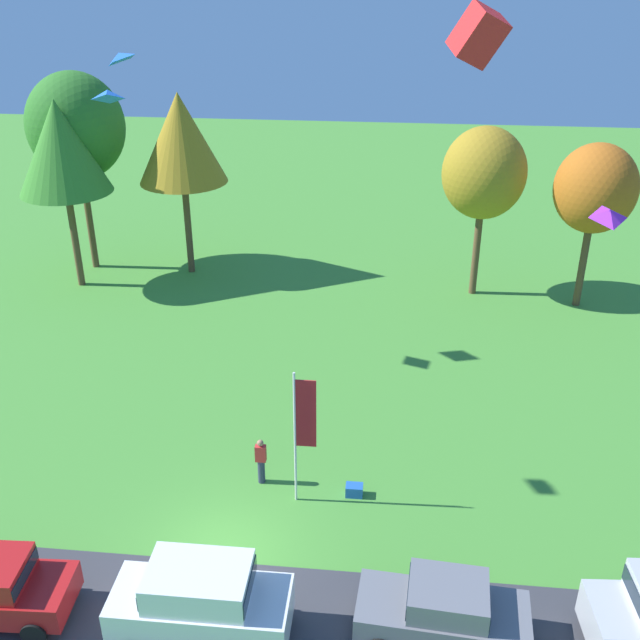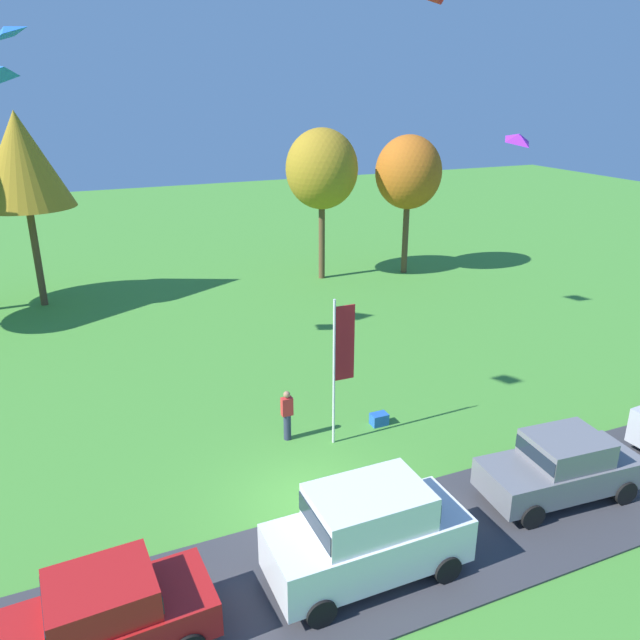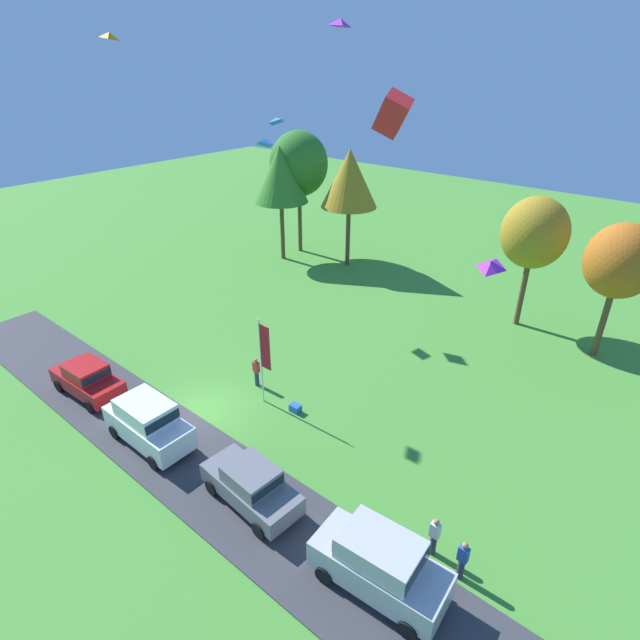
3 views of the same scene
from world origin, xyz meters
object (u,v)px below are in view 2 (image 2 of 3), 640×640
(tree_lone_near, at_px, (322,170))
(flag_banner, at_px, (341,353))
(car_sedan_mid_row, at_px, (562,465))
(tree_center_back, at_px, (408,173))
(person_on_lawn, at_px, (287,415))
(kite_diamond_mid_center, at_px, (5,31))
(car_suv_far_end, at_px, (368,530))
(kite_diamond_near_flag, at_px, (519,138))
(car_sedan_near_entrance, at_px, (100,617))
(tree_left_of_center, at_px, (21,160))
(cooler_box, at_px, (379,419))

(tree_lone_near, xyz_separation_m, flag_banner, (-6.74, -16.95, -3.26))
(car_sedan_mid_row, relative_size, tree_center_back, 0.56)
(person_on_lawn, xyz_separation_m, kite_diamond_mid_center, (-6.59, 8.95, 11.55))
(car_suv_far_end, relative_size, tree_lone_near, 0.54)
(car_sedan_mid_row, distance_m, kite_diamond_mid_center, 22.37)
(flag_banner, bearing_deg, kite_diamond_mid_center, 129.80)
(tree_lone_near, bearing_deg, kite_diamond_near_flag, -79.90)
(car_sedan_near_entrance, distance_m, tree_lone_near, 27.21)
(person_on_lawn, height_order, tree_lone_near, tree_lone_near)
(car_suv_far_end, relative_size, tree_center_back, 0.57)
(car_sedan_mid_row, relative_size, kite_diamond_near_flag, 4.86)
(tree_center_back, bearing_deg, person_on_lawn, -131.12)
(car_suv_far_end, bearing_deg, kite_diamond_near_flag, 40.17)
(car_suv_far_end, height_order, kite_diamond_mid_center, kite_diamond_mid_center)
(kite_diamond_mid_center, bearing_deg, tree_center_back, 17.61)
(tree_left_of_center, height_order, kite_diamond_mid_center, kite_diamond_mid_center)
(tree_center_back, xyz_separation_m, kite_diamond_mid_center, (-19.92, -6.32, 6.44))
(tree_center_back, bearing_deg, flag_banner, -126.40)
(person_on_lawn, xyz_separation_m, tree_center_back, (13.33, 15.27, 5.10))
(car_sedan_mid_row, bearing_deg, tree_lone_near, 83.59)
(flag_banner, bearing_deg, car_sedan_mid_row, -49.77)
(car_sedan_near_entrance, relative_size, cooler_box, 8.01)
(car_sedan_mid_row, bearing_deg, flag_banner, 130.23)
(car_sedan_near_entrance, relative_size, person_on_lawn, 2.62)
(flag_banner, distance_m, cooler_box, 3.32)
(kite_diamond_near_flag, bearing_deg, cooler_box, -156.05)
(kite_diamond_mid_center, bearing_deg, cooler_box, -43.70)
(car_sedan_near_entrance, bearing_deg, car_sedan_mid_row, 2.15)
(person_on_lawn, height_order, kite_diamond_mid_center, kite_diamond_mid_center)
(tree_left_of_center, height_order, tree_lone_near, tree_left_of_center)
(tree_left_of_center, bearing_deg, person_on_lawn, -68.19)
(car_sedan_near_entrance, relative_size, tree_lone_near, 0.52)
(tree_left_of_center, relative_size, tree_lone_near, 1.13)
(tree_lone_near, height_order, flag_banner, tree_lone_near)
(person_on_lawn, xyz_separation_m, cooler_box, (3.15, -0.36, -0.68))
(person_on_lawn, xyz_separation_m, flag_banner, (1.51, -0.77, 2.18))
(flag_banner, xyz_separation_m, cooler_box, (1.64, 0.41, -2.86))
(car_sedan_mid_row, xyz_separation_m, person_on_lawn, (-5.78, 5.82, -0.16))
(car_sedan_near_entrance, distance_m, tree_left_of_center, 24.55)
(car_sedan_near_entrance, distance_m, person_on_lawn, 8.82)
(person_on_lawn, height_order, flag_banner, flag_banner)
(car_sedan_near_entrance, distance_m, cooler_box, 11.09)
(car_sedan_near_entrance, relative_size, tree_left_of_center, 0.46)
(car_suv_far_end, bearing_deg, tree_center_back, 57.54)
(car_suv_far_end, distance_m, cooler_box, 7.08)
(car_sedan_mid_row, xyz_separation_m, tree_lone_near, (2.47, 22.00, 5.27))
(car_sedan_mid_row, distance_m, flag_banner, 6.91)
(flag_banner, xyz_separation_m, kite_diamond_near_flag, (9.10, 3.72, 5.79))
(car_sedan_near_entrance, bearing_deg, cooler_box, 32.26)
(flag_banner, bearing_deg, tree_lone_near, 68.31)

